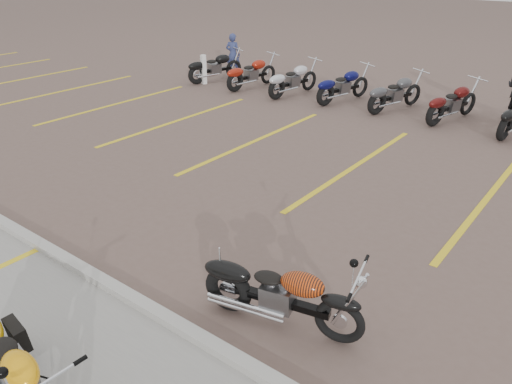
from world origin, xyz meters
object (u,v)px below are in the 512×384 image
person_a (233,55)px  bollard (204,69)px  yellow_cruiser (20,370)px  flame_cruiser (278,296)px

person_a → bollard: bearing=77.0°
person_a → yellow_cruiser: bearing=107.4°
yellow_cruiser → bollard: (-8.06, 11.27, 0.08)m
person_a → flame_cruiser: bearing=117.6°
bollard → flame_cruiser: bearing=-42.9°
bollard → person_a: bearing=91.7°
yellow_cruiser → bollard: bollard is taller
yellow_cruiser → flame_cruiser: 2.86m
flame_cruiser → bollard: size_ratio=2.05×
flame_cruiser → person_a: (-9.44, 10.39, 0.34)m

